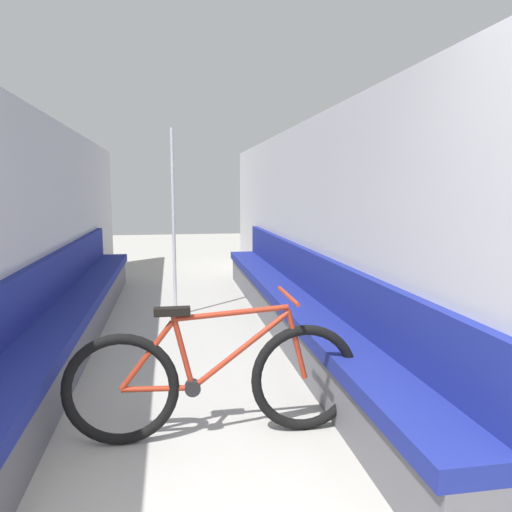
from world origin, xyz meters
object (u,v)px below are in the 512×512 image
Objects in this scene: bench_seat_row_left at (72,315)px; bench_seat_row_right at (292,306)px; grab_pole_near at (174,226)px; bicycle at (215,380)px.

bench_seat_row_left is 1.00× the size of bench_seat_row_right.
bench_seat_row_right is at bearing 0.00° from bench_seat_row_left.
bench_seat_row_left is 3.01× the size of grab_pole_near.
bicycle is at bearing -115.68° from bench_seat_row_right.
bench_seat_row_right is 2.14m from bicycle.
bench_seat_row_right is 3.70× the size of bicycle.
bicycle is at bearing -85.95° from grab_pole_near.
bench_seat_row_right reaches higher than bicycle.
bench_seat_row_left is 2.08m from bench_seat_row_right.
grab_pole_near is at bearing 97.13° from bicycle.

